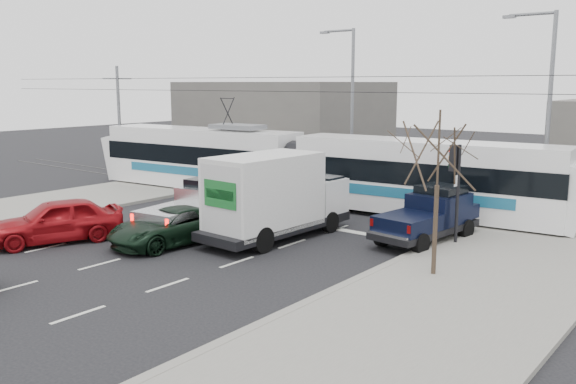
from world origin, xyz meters
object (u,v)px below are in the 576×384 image
Objects in this scene: green_car at (171,226)px; traffic_signal at (455,172)px; bare_tree at (438,156)px; street_lamp_near at (545,102)px; tram at (299,166)px; navy_pickup at (430,215)px; street_lamp_far at (350,97)px; red_car at (56,221)px; box_truck at (275,197)px; silver_pickup at (201,206)px.

traffic_signal is at bearing 42.78° from green_car.
street_lamp_near is (-0.29, 11.50, 1.32)m from bare_tree.
street_lamp_near is 0.36× the size of tram.
navy_pickup is (-2.06, 4.08, -2.77)m from bare_tree.
street_lamp_far is (-11.50, 2.00, 0.00)m from street_lamp_near.
navy_pickup is 14.10m from red_car.
navy_pickup is (4.83, 3.38, -0.61)m from box_truck.
street_lamp_near reaches higher than silver_pickup.
street_lamp_near is 1.00× the size of street_lamp_far.
red_car is at bearing -134.08° from navy_pickup.
box_truck is (-6.90, 0.70, -2.16)m from bare_tree.
street_lamp_far is at bearing 104.25° from green_car.
green_car is at bearing 56.62° from red_car.
silver_pickup is 9.05m from navy_pickup.
traffic_signal is at bearing 105.76° from bare_tree.
silver_pickup is 2.26m from green_car.
tram is (1.15, -6.33, -3.30)m from street_lamp_far.
traffic_signal is at bearing -23.81° from tram.
green_car is at bearing -132.24° from navy_pickup.
green_car is at bearing -128.33° from box_truck.
traffic_signal is 0.75× the size of green_car.
bare_tree is 14.20m from red_car.
traffic_signal is 0.40× the size of street_lamp_near.
tram is 5.22× the size of green_car.
bare_tree is at bearing 19.29° from green_car.
navy_pickup is (-0.93, 0.08, -1.72)m from traffic_signal.
street_lamp_near is 11.67m from street_lamp_far.
bare_tree reaches higher than green_car.
street_lamp_far reaches higher than box_truck.
tram is at bearing 103.00° from green_car.
street_lamp_near is at bearing 83.62° from navy_pickup.
street_lamp_near is (0.84, 7.50, 2.37)m from traffic_signal.
box_truck is at bearing -150.26° from traffic_signal.
tram reaches higher than box_truck.
street_lamp_far is at bearing 131.12° from bare_tree.
box_truck is 1.37× the size of red_car.
bare_tree reaches higher than silver_pickup.
bare_tree is at bearing -88.58° from street_lamp_near.
tram is 9.15m from navy_pickup.
street_lamp_near reaches higher than tram.
street_lamp_near is at bearing 73.75° from red_car.
street_lamp_near and street_lamp_far have the same top height.
box_truck reaches higher than navy_pickup.
silver_pickup reaches higher than red_car.
traffic_signal is at bearing 1.95° from navy_pickup.
silver_pickup is 5.51m from red_car.
green_car is (-8.32, -6.26, -2.07)m from traffic_signal.
silver_pickup is at bearing 79.20° from red_car.
silver_pickup is at bearing -163.03° from box_truck.
red_car is (-1.26, -18.26, -4.28)m from street_lamp_far.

